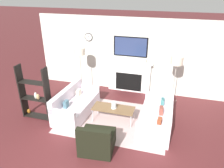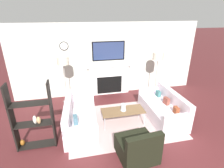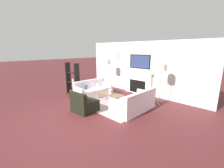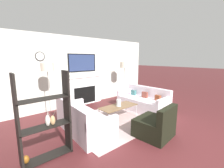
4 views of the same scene
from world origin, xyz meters
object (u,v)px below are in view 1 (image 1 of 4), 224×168
object	(u,v)px
coffee_table	(113,109)
shelf_unit	(35,95)
floor_lamp_left	(80,52)
hurricane_candle	(114,105)
couch_right	(157,118)
armchair	(97,141)
floor_lamp_right	(177,61)
couch_left	(75,105)

from	to	relation	value
coffee_table	shelf_unit	world-z (taller)	shelf_unit
floor_lamp_left	shelf_unit	xyz separation A→B (m)	(-0.69, -1.81, -0.84)
hurricane_candle	couch_right	bearing A→B (deg)	1.45
armchair	floor_lamp_left	bearing A→B (deg)	119.86
coffee_table	floor_lamp_right	distance (m)	2.42
armchair	shelf_unit	size ratio (longest dim) A/B	0.53
couch_left	couch_right	bearing A→B (deg)	-0.05
couch_right	hurricane_candle	size ratio (longest dim) A/B	8.87
couch_left	floor_lamp_right	world-z (taller)	floor_lamp_right
hurricane_candle	shelf_unit	world-z (taller)	shelf_unit
armchair	hurricane_candle	xyz separation A→B (m)	(0.05, 1.34, 0.25)
hurricane_candle	shelf_unit	xyz separation A→B (m)	(-2.29, -0.45, 0.23)
couch_right	couch_left	bearing A→B (deg)	179.95
couch_right	hurricane_candle	xyz separation A→B (m)	(-1.27, -0.03, 0.22)
couch_right	floor_lamp_left	bearing A→B (deg)	155.15
floor_lamp_right	armchair	bearing A→B (deg)	-121.78
armchair	hurricane_candle	size ratio (longest dim) A/B	4.28
coffee_table	floor_lamp_left	world-z (taller)	floor_lamp_left
couch_left	coffee_table	bearing A→B (deg)	-1.94
couch_left	couch_right	world-z (taller)	couch_right
couch_right	coffee_table	size ratio (longest dim) A/B	1.48
coffee_table	hurricane_candle	distance (m)	0.12
couch_right	hurricane_candle	world-z (taller)	couch_right
coffee_table	couch_right	bearing A→B (deg)	1.77
floor_lamp_right	coffee_table	bearing A→B (deg)	-140.03
armchair	shelf_unit	world-z (taller)	shelf_unit
couch_left	hurricane_candle	world-z (taller)	couch_left
couch_left	floor_lamp_right	size ratio (longest dim) A/B	1.07
couch_right	floor_lamp_left	size ratio (longest dim) A/B	1.04
couch_left	coffee_table	xyz separation A→B (m)	(1.23, -0.04, 0.11)
floor_lamp_left	armchair	bearing A→B (deg)	-60.14
coffee_table	floor_lamp_right	world-z (taller)	floor_lamp_right
hurricane_candle	armchair	bearing A→B (deg)	-92.18
couch_right	shelf_unit	world-z (taller)	shelf_unit
coffee_table	floor_lamp_right	bearing A→B (deg)	39.97
couch_left	armchair	xyz separation A→B (m)	(1.20, -1.37, -0.02)
floor_lamp_left	couch_left	bearing A→B (deg)	-75.14
armchair	floor_lamp_right	distance (m)	3.42
floor_lamp_left	shelf_unit	distance (m)	2.11
armchair	hurricane_candle	world-z (taller)	armchair
couch_right	shelf_unit	xyz separation A→B (m)	(-3.55, -0.49, 0.45)
floor_lamp_right	couch_right	bearing A→B (deg)	-104.86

